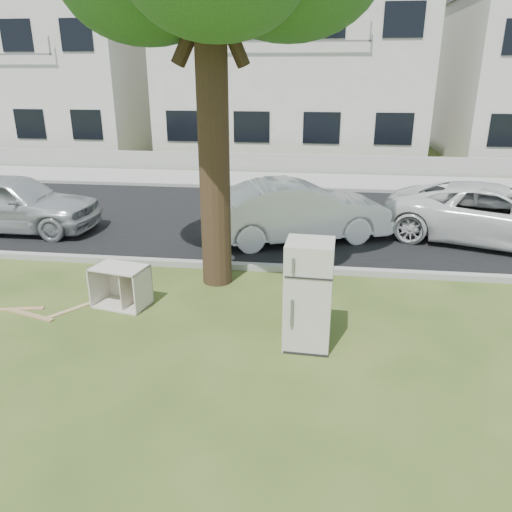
# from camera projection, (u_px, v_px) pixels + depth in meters

# --- Properties ---
(ground) EXTENTS (120.00, 120.00, 0.00)m
(ground) POSITION_uv_depth(u_px,v_px,m) (220.00, 329.00, 7.59)
(ground) COLOR #314619
(road) EXTENTS (120.00, 7.00, 0.01)m
(road) POSITION_uv_depth(u_px,v_px,m) (264.00, 219.00, 13.17)
(road) COLOR black
(road) RESTS_ON ground
(kerb_near) EXTENTS (120.00, 0.18, 0.12)m
(kerb_near) POSITION_uv_depth(u_px,v_px,m) (244.00, 269.00, 9.87)
(kerb_near) COLOR gray
(kerb_near) RESTS_ON ground
(kerb_far) EXTENTS (120.00, 0.18, 0.12)m
(kerb_far) POSITION_uv_depth(u_px,v_px,m) (277.00, 190.00, 16.47)
(kerb_far) COLOR gray
(kerb_far) RESTS_ON ground
(sidewalk) EXTENTS (120.00, 2.80, 0.01)m
(sidewalk) POSITION_uv_depth(u_px,v_px,m) (280.00, 181.00, 17.81)
(sidewalk) COLOR gray
(sidewalk) RESTS_ON ground
(low_wall) EXTENTS (120.00, 0.15, 0.70)m
(low_wall) POSITION_uv_depth(u_px,v_px,m) (284.00, 163.00, 19.18)
(low_wall) COLOR gray
(low_wall) RESTS_ON ground
(townhouse_left) EXTENTS (10.20, 8.16, 7.04)m
(townhouse_left) POSITION_uv_depth(u_px,v_px,m) (45.00, 74.00, 24.08)
(townhouse_left) COLOR beige
(townhouse_left) RESTS_ON ground
(townhouse_center) EXTENTS (11.22, 8.16, 7.44)m
(townhouse_center) POSITION_uv_depth(u_px,v_px,m) (294.00, 70.00, 22.56)
(townhouse_center) COLOR beige
(townhouse_center) RESTS_ON ground
(fridge) EXTENTS (0.67, 0.63, 1.56)m
(fridge) POSITION_uv_depth(u_px,v_px,m) (308.00, 295.00, 6.89)
(fridge) COLOR #B7B3A5
(fridge) RESTS_ON ground
(cabinet) EXTENTS (0.97, 0.72, 0.69)m
(cabinet) POSITION_uv_depth(u_px,v_px,m) (121.00, 286.00, 8.24)
(cabinet) COLOR white
(cabinet) RESTS_ON ground
(plank_a) EXTENTS (1.04, 0.32, 0.02)m
(plank_a) POSITION_uv_depth(u_px,v_px,m) (11.00, 309.00, 8.18)
(plank_a) COLOR #AF7B54
(plank_a) RESTS_ON ground
(plank_b) EXTENTS (0.96, 0.38, 0.02)m
(plank_b) POSITION_uv_depth(u_px,v_px,m) (29.00, 315.00, 8.00)
(plank_b) COLOR #99794F
(plank_b) RESTS_ON ground
(plank_c) EXTENTS (0.57, 0.73, 0.02)m
(plank_c) POSITION_uv_depth(u_px,v_px,m) (70.00, 310.00, 8.15)
(plank_c) COLOR tan
(plank_c) RESTS_ON ground
(car_center) EXTENTS (4.42, 2.86, 1.37)m
(car_center) POSITION_uv_depth(u_px,v_px,m) (298.00, 211.00, 11.35)
(car_center) COLOR white
(car_center) RESTS_ON ground
(car_right) EXTENTS (5.15, 3.60, 1.30)m
(car_right) POSITION_uv_depth(u_px,v_px,m) (495.00, 215.00, 11.20)
(car_right) COLOR silver
(car_right) RESTS_ON ground
(car_left) EXTENTS (4.13, 1.69, 1.40)m
(car_left) POSITION_uv_depth(u_px,v_px,m) (12.00, 203.00, 12.02)
(car_left) COLOR #A3A7AA
(car_left) RESTS_ON ground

